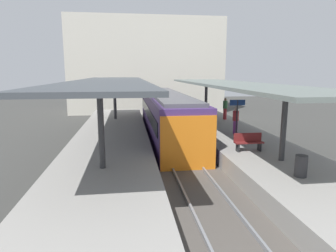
{
  "coord_description": "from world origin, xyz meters",
  "views": [
    {
      "loc": [
        -2.72,
        -16.32,
        4.75
      ],
      "look_at": [
        -0.27,
        1.69,
        1.41
      ],
      "focal_mm": 31.24,
      "sensor_mm": 36.0,
      "label": 1
    }
  ],
  "objects_px": {
    "commuter_train": "(167,115)",
    "platform_bench": "(248,141)",
    "platform_sign": "(237,110)",
    "passenger_mid_platform": "(225,108)",
    "passenger_near_bench": "(236,120)",
    "litter_bin": "(301,166)"
  },
  "relations": [
    {
      "from": "platform_sign",
      "to": "passenger_mid_platform",
      "type": "height_order",
      "value": "platform_sign"
    },
    {
      "from": "platform_sign",
      "to": "passenger_mid_platform",
      "type": "xyz_separation_m",
      "value": [
        1.53,
        6.58,
        -0.72
      ]
    },
    {
      "from": "platform_sign",
      "to": "litter_bin",
      "type": "distance_m",
      "value": 6.68
    },
    {
      "from": "commuter_train",
      "to": "platform_bench",
      "type": "distance_m",
      "value": 8.17
    },
    {
      "from": "passenger_near_bench",
      "to": "platform_sign",
      "type": "bearing_deg",
      "value": -107.17
    },
    {
      "from": "platform_sign",
      "to": "passenger_near_bench",
      "type": "height_order",
      "value": "platform_sign"
    },
    {
      "from": "passenger_near_bench",
      "to": "passenger_mid_platform",
      "type": "xyz_separation_m",
      "value": [
        1.22,
        5.6,
        0.04
      ]
    },
    {
      "from": "commuter_train",
      "to": "platform_bench",
      "type": "xyz_separation_m",
      "value": [
        2.99,
        -7.6,
        -0.26
      ]
    },
    {
      "from": "platform_sign",
      "to": "litter_bin",
      "type": "xyz_separation_m",
      "value": [
        -0.03,
        -6.57,
        -1.22
      ]
    },
    {
      "from": "passenger_near_bench",
      "to": "passenger_mid_platform",
      "type": "relative_size",
      "value": 0.96
    },
    {
      "from": "passenger_mid_platform",
      "to": "platform_bench",
      "type": "bearing_deg",
      "value": -102.03
    },
    {
      "from": "commuter_train",
      "to": "litter_bin",
      "type": "height_order",
      "value": "commuter_train"
    },
    {
      "from": "platform_bench",
      "to": "passenger_near_bench",
      "type": "xyz_separation_m",
      "value": [
        0.8,
        3.88,
        0.4
      ]
    },
    {
      "from": "commuter_train",
      "to": "platform_bench",
      "type": "bearing_deg",
      "value": -68.54
    },
    {
      "from": "platform_sign",
      "to": "passenger_mid_platform",
      "type": "bearing_deg",
      "value": 76.94
    },
    {
      "from": "passenger_near_bench",
      "to": "passenger_mid_platform",
      "type": "distance_m",
      "value": 5.73
    },
    {
      "from": "commuter_train",
      "to": "passenger_near_bench",
      "type": "xyz_separation_m",
      "value": [
        3.78,
        -3.72,
        0.13
      ]
    },
    {
      "from": "platform_sign",
      "to": "passenger_near_bench",
      "type": "bearing_deg",
      "value": 72.83
    },
    {
      "from": "platform_sign",
      "to": "passenger_near_bench",
      "type": "xyz_separation_m",
      "value": [
        0.3,
        0.98,
        -0.76
      ]
    },
    {
      "from": "platform_bench",
      "to": "passenger_mid_platform",
      "type": "relative_size",
      "value": 0.81
    },
    {
      "from": "litter_bin",
      "to": "passenger_near_bench",
      "type": "distance_m",
      "value": 7.57
    },
    {
      "from": "commuter_train",
      "to": "litter_bin",
      "type": "distance_m",
      "value": 11.79
    }
  ]
}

